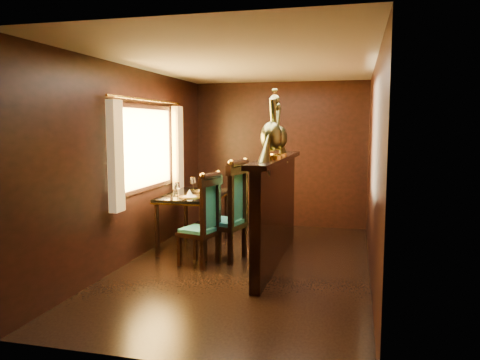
{
  "coord_description": "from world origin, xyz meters",
  "views": [
    {
      "loc": [
        1.31,
        -5.56,
        1.76
      ],
      "look_at": [
        -0.13,
        0.19,
        1.06
      ],
      "focal_mm": 35.0,
      "sensor_mm": 36.0,
      "label": 1
    }
  ],
  "objects_px": {
    "chair_left": "(206,217)",
    "dining_table": "(194,199)",
    "peacock_right": "(279,127)",
    "chair_right": "(233,208)",
    "peacock_left": "(271,123)"
  },
  "relations": [
    {
      "from": "chair_left",
      "to": "dining_table",
      "type": "bearing_deg",
      "value": 133.73
    },
    {
      "from": "peacock_right",
      "to": "chair_left",
      "type": "bearing_deg",
      "value": -147.09
    },
    {
      "from": "dining_table",
      "to": "chair_right",
      "type": "relative_size",
      "value": 1.01
    },
    {
      "from": "peacock_right",
      "to": "chair_right",
      "type": "bearing_deg",
      "value": -158.14
    },
    {
      "from": "peacock_left",
      "to": "peacock_right",
      "type": "distance_m",
      "value": 0.52
    },
    {
      "from": "chair_left",
      "to": "peacock_right",
      "type": "xyz_separation_m",
      "value": [
        0.82,
        0.53,
        1.11
      ]
    },
    {
      "from": "chair_left",
      "to": "chair_right",
      "type": "relative_size",
      "value": 0.89
    },
    {
      "from": "chair_right",
      "to": "peacock_left",
      "type": "distance_m",
      "value": 1.25
    },
    {
      "from": "dining_table",
      "to": "peacock_right",
      "type": "distance_m",
      "value": 1.66
    },
    {
      "from": "dining_table",
      "to": "peacock_right",
      "type": "xyz_separation_m",
      "value": [
        1.27,
        -0.29,
        1.03
      ]
    },
    {
      "from": "peacock_right",
      "to": "peacock_left",
      "type": "bearing_deg",
      "value": -90.0
    },
    {
      "from": "chair_left",
      "to": "chair_right",
      "type": "height_order",
      "value": "chair_right"
    },
    {
      "from": "dining_table",
      "to": "chair_left",
      "type": "distance_m",
      "value": 0.94
    },
    {
      "from": "dining_table",
      "to": "peacock_right",
      "type": "bearing_deg",
      "value": -14.85
    },
    {
      "from": "chair_right",
      "to": "peacock_left",
      "type": "height_order",
      "value": "peacock_left"
    }
  ]
}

